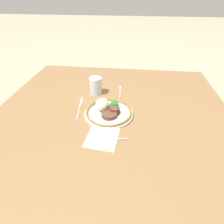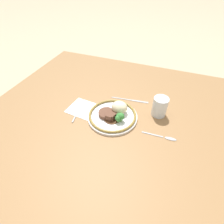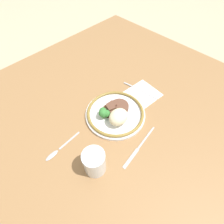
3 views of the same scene
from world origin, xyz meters
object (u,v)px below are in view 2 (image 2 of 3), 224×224
(juice_glass, at_px, (160,107))
(knife, at_px, (131,100))
(plate, at_px, (114,114))
(spoon, at_px, (166,138))
(fork, at_px, (80,108))

(juice_glass, height_order, knife, juice_glass)
(juice_glass, distance_m, knife, 0.18)
(plate, xyz_separation_m, spoon, (0.27, -0.04, -0.02))
(fork, relative_size, spoon, 1.16)
(fork, bearing_deg, spoon, -104.75)
(plate, xyz_separation_m, juice_glass, (0.21, 0.10, 0.03))
(plate, height_order, fork, plate)
(plate, distance_m, fork, 0.20)
(plate, bearing_deg, knife, 74.39)
(knife, bearing_deg, plate, -112.30)
(fork, distance_m, knife, 0.29)
(spoon, bearing_deg, knife, 134.81)
(plate, height_order, spoon, plate)
(juice_glass, height_order, spoon, juice_glass)
(juice_glass, relative_size, spoon, 0.65)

